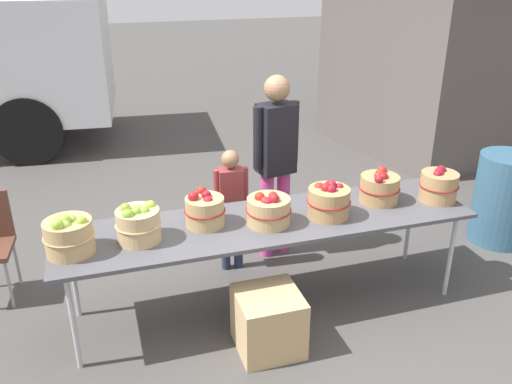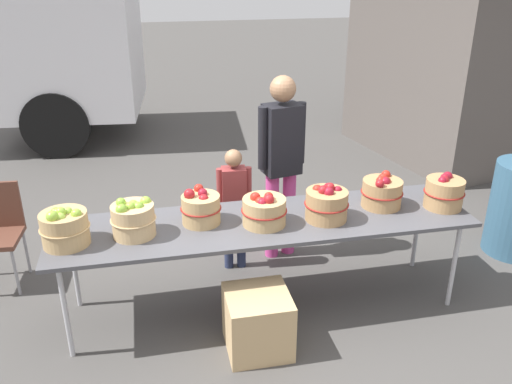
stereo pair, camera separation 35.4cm
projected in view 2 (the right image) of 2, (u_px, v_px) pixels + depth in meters
ground_plane at (264, 304)px, 4.28m from camera, size 40.00×40.00×0.00m
market_table at (264, 224)px, 3.99m from camera, size 3.10×0.76×0.75m
apple_basket_green_0 at (65, 227)px, 3.60m from camera, size 0.33×0.33×0.29m
apple_basket_green_1 at (133, 219)px, 3.72m from camera, size 0.32×0.32×0.27m
apple_basket_red_0 at (201, 208)px, 3.90m from camera, size 0.30×0.30×0.27m
apple_basket_red_1 at (264, 210)px, 3.88m from camera, size 0.33×0.33×0.26m
apple_basket_red_2 at (326, 204)px, 3.95m from camera, size 0.33×0.33×0.28m
apple_basket_red_3 at (382, 192)px, 4.16m from camera, size 0.33×0.33×0.27m
apple_basket_red_4 at (444, 192)px, 4.14m from camera, size 0.31×0.31×0.27m
vendor_adult at (282, 155)px, 4.63m from camera, size 0.43×0.28×1.65m
child_customer at (234, 200)px, 4.55m from camera, size 0.29×0.16×1.10m
food_kiosk at (489, 48)px, 7.32m from camera, size 4.00×3.52×2.74m
produce_crate at (258, 322)px, 3.73m from camera, size 0.44×0.44×0.44m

